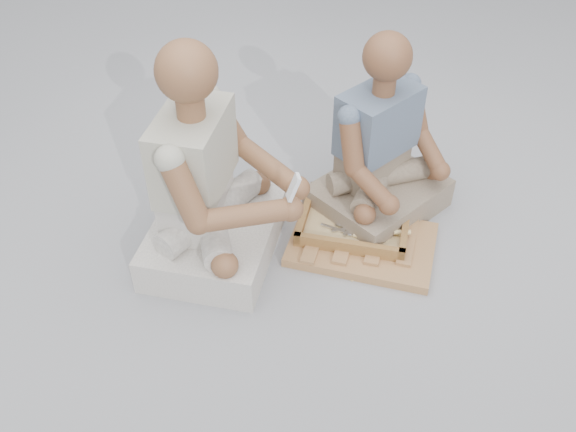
{
  "coord_description": "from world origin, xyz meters",
  "views": [
    {
      "loc": [
        0.02,
        -1.63,
        1.89
      ],
      "look_at": [
        -0.04,
        0.17,
        0.3
      ],
      "focal_mm": 40.0,
      "sensor_mm": 36.0,
      "label": 1
    }
  ],
  "objects_px": {
    "craftsman": "(209,191)",
    "tool_tray": "(355,222)",
    "carved_panel": "(362,244)",
    "companion": "(381,157)"
  },
  "relations": [
    {
      "from": "craftsman",
      "to": "tool_tray",
      "type": "bearing_deg",
      "value": 113.06
    },
    {
      "from": "carved_panel",
      "to": "tool_tray",
      "type": "height_order",
      "value": "tool_tray"
    },
    {
      "from": "carved_panel",
      "to": "companion",
      "type": "height_order",
      "value": "companion"
    },
    {
      "from": "companion",
      "to": "craftsman",
      "type": "bearing_deg",
      "value": -20.61
    },
    {
      "from": "carved_panel",
      "to": "tool_tray",
      "type": "distance_m",
      "value": 0.11
    },
    {
      "from": "carved_panel",
      "to": "companion",
      "type": "bearing_deg",
      "value": 74.71
    },
    {
      "from": "carved_panel",
      "to": "companion",
      "type": "distance_m",
      "value": 0.38
    },
    {
      "from": "craftsman",
      "to": "companion",
      "type": "xyz_separation_m",
      "value": [
        0.69,
        0.3,
        -0.04
      ]
    },
    {
      "from": "carved_panel",
      "to": "companion",
      "type": "relative_size",
      "value": 0.71
    },
    {
      "from": "carved_panel",
      "to": "craftsman",
      "type": "height_order",
      "value": "craftsman"
    }
  ]
}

